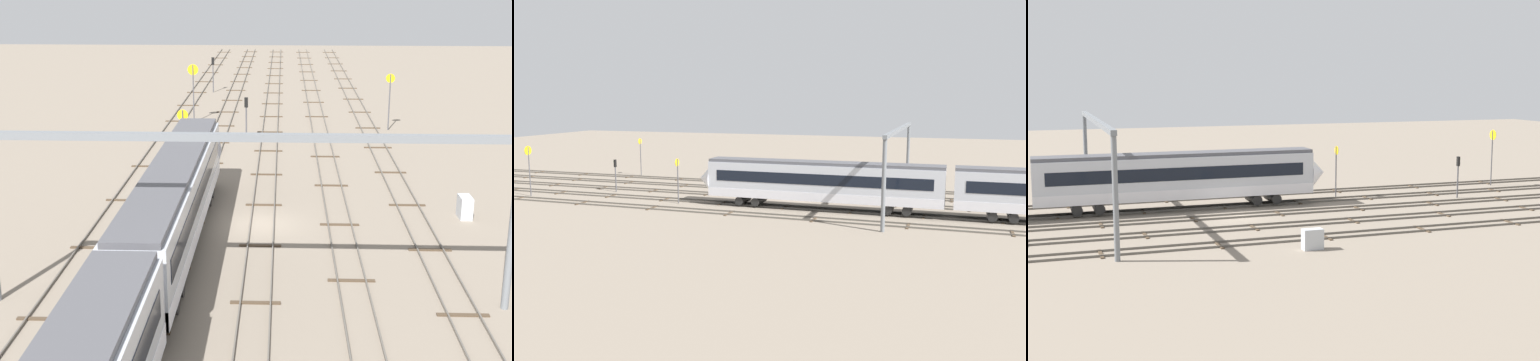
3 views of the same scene
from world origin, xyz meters
TOP-DOWN VIEW (x-y plane):
  - ground_plane at (0.00, 0.00)m, footprint 205.84×205.84m
  - track_near_foreground at (0.00, -9.56)m, footprint 189.84×2.40m
  - track_second_near at (0.00, -4.78)m, footprint 189.84×2.40m
  - track_middle at (-0.00, 0.00)m, footprint 189.84×2.40m
  - track_with_train at (0.00, 4.78)m, footprint 189.84×2.40m
  - track_far_background at (0.00, 9.56)m, footprint 189.84×2.40m
  - overhead_gantry at (-11.03, 0.35)m, footprint 0.40×24.61m
  - speed_sign_mid_trackside at (11.61, 6.38)m, footprint 0.14×0.84m
  - speed_sign_far_trackside at (30.01, 7.80)m, footprint 0.14×1.07m
  - speed_sign_distant_end at (27.05, -11.42)m, footprint 0.14×0.85m
  - signal_light_trackside_approach at (47.90, 7.51)m, footprint 0.31×0.32m
  - signal_light_trackside_departure at (22.30, 2.09)m, footprint 0.31×0.32m
  - relay_cabinet at (1.70, -12.78)m, footprint 1.40×0.75m

SIDE VIEW (x-z plane):
  - ground_plane at x=0.00m, z-range 0.00..0.00m
  - track_with_train at x=0.00m, z-range -0.01..0.15m
  - track_middle at x=0.00m, z-range -0.01..0.15m
  - track_near_foreground at x=0.00m, z-range -0.01..0.15m
  - track_second_near at x=0.00m, z-range -0.01..0.15m
  - track_far_background at x=0.00m, z-range -0.01..0.15m
  - relay_cabinet at x=1.70m, z-range 0.00..1.41m
  - signal_light_trackside_departure at x=22.30m, z-range 0.64..4.58m
  - signal_light_trackside_approach at x=47.90m, z-range 0.68..5.04m
  - speed_sign_mid_trackside at x=11.61m, z-range 0.68..5.56m
  - speed_sign_distant_end at x=27.05m, z-range 0.73..6.18m
  - speed_sign_far_trackside at x=30.01m, z-range 0.97..6.83m
  - overhead_gantry at x=-11.03m, z-range 2.42..10.70m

